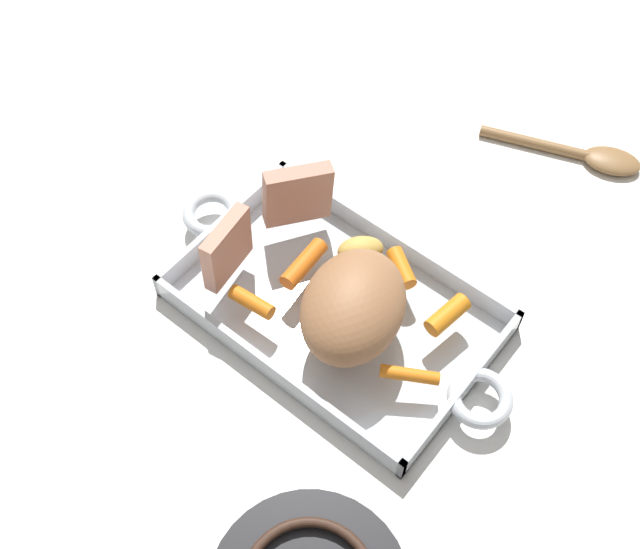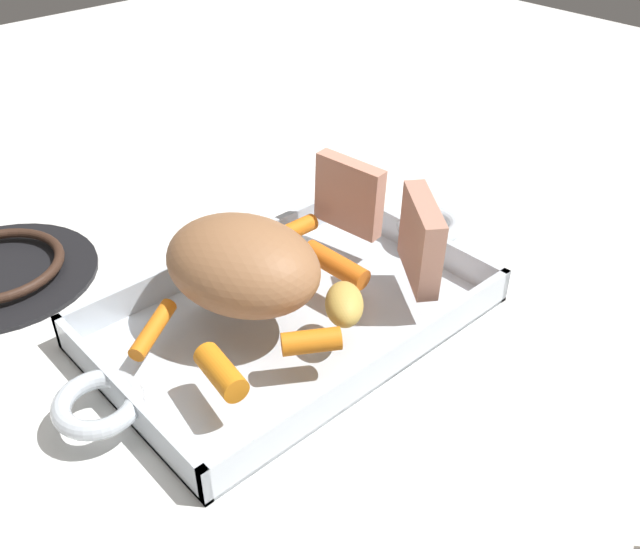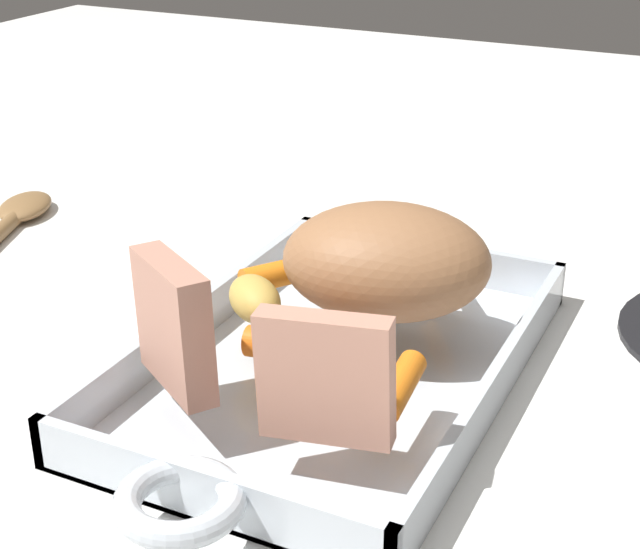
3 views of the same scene
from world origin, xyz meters
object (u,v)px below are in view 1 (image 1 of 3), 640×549
(potato_whole, at_px, (360,250))
(roast_slice_thick, at_px, (227,248))
(roasting_dish, at_px, (335,306))
(baby_carrot_center_left, at_px, (304,264))
(baby_carrot_northeast, at_px, (410,375))
(pork_roast, at_px, (353,306))
(serving_spoon, at_px, (586,155))
(baby_carrot_northwest, at_px, (447,315))
(baby_carrot_short, at_px, (401,268))
(baby_carrot_southeast, at_px, (252,302))
(roast_slice_outer, at_px, (298,195))

(potato_whole, bearing_deg, roast_slice_thick, 44.37)
(roasting_dish, height_order, roast_slice_thick, roast_slice_thick)
(roasting_dish, height_order, baby_carrot_center_left, baby_carrot_center_left)
(roast_slice_thick, bearing_deg, baby_carrot_northeast, -176.34)
(pork_roast, distance_m, serving_spoon, 0.43)
(pork_roast, height_order, baby_carrot_northeast, pork_roast)
(baby_carrot_center_left, xyz_separation_m, serving_spoon, (-0.16, -0.39, -0.04))
(pork_roast, relative_size, baby_carrot_northwest, 2.71)
(baby_carrot_northwest, relative_size, baby_carrot_short, 1.10)
(roasting_dish, xyz_separation_m, baby_carrot_center_left, (0.05, -0.01, 0.03))
(roast_slice_thick, bearing_deg, baby_carrot_southeast, 157.39)
(roast_slice_outer, xyz_separation_m, baby_carrot_center_left, (-0.06, 0.06, -0.03))
(baby_carrot_center_left, bearing_deg, roasting_dish, 174.13)
(baby_carrot_northeast, distance_m, serving_spoon, 0.43)
(baby_carrot_southeast, xyz_separation_m, baby_carrot_short, (-0.10, -0.14, 0.00))
(baby_carrot_northwest, bearing_deg, baby_carrot_short, -14.19)
(roasting_dish, bearing_deg, baby_carrot_northeast, 165.71)
(baby_carrot_southeast, relative_size, baby_carrot_northeast, 0.87)
(roasting_dish, xyz_separation_m, baby_carrot_northwest, (-0.12, -0.05, 0.04))
(roasting_dish, relative_size, baby_carrot_short, 9.46)
(baby_carrot_northwest, relative_size, potato_whole, 0.99)
(baby_carrot_northeast, height_order, serving_spoon, baby_carrot_northeast)
(roasting_dish, relative_size, roast_slice_thick, 6.08)
(baby_carrot_southeast, relative_size, baby_carrot_short, 1.13)
(roast_slice_outer, relative_size, baby_carrot_northeast, 1.27)
(roast_slice_thick, xyz_separation_m, baby_carrot_short, (-0.16, -0.12, -0.03))
(roast_slice_thick, height_order, baby_carrot_short, roast_slice_thick)
(roasting_dish, relative_size, roast_slice_outer, 5.76)
(roasting_dish, distance_m, baby_carrot_northeast, 0.13)
(roast_slice_thick, distance_m, baby_carrot_short, 0.20)
(pork_roast, relative_size, baby_carrot_northeast, 2.30)
(serving_spoon, bearing_deg, potato_whole, -130.15)
(roasting_dish, bearing_deg, baby_carrot_center_left, -5.87)
(potato_whole, relative_size, serving_spoon, 0.26)
(potato_whole, bearing_deg, baby_carrot_northeast, 146.21)
(roasting_dish, height_order, baby_carrot_short, baby_carrot_short)
(roast_slice_thick, xyz_separation_m, serving_spoon, (-0.23, -0.44, -0.07))
(baby_carrot_northeast, relative_size, baby_carrot_center_left, 0.91)
(baby_carrot_center_left, bearing_deg, roast_slice_outer, -45.10)
(roasting_dish, distance_m, roast_slice_thick, 0.14)
(pork_roast, height_order, baby_carrot_southeast, pork_roast)
(baby_carrot_northwest, bearing_deg, roast_slice_outer, -2.06)
(roast_slice_outer, height_order, baby_carrot_southeast, roast_slice_outer)
(roasting_dish, bearing_deg, baby_carrot_short, -118.59)
(baby_carrot_short, bearing_deg, roasting_dish, 61.41)
(baby_carrot_northwest, bearing_deg, roasting_dish, 24.38)
(baby_carrot_northeast, bearing_deg, baby_carrot_short, -50.30)
(roast_slice_outer, xyz_separation_m, potato_whole, (-0.10, 0.00, -0.03))
(roast_slice_outer, relative_size, potato_whole, 1.48)
(pork_roast, bearing_deg, roast_slice_thick, 10.26)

